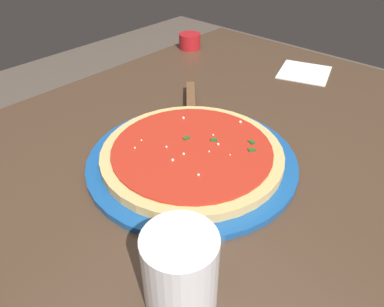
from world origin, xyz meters
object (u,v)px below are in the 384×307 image
Objects in this scene: pizza_server at (191,107)px; napkin_folded_right at (304,72)px; cup_small_sauce at (190,41)px; pizza at (192,153)px; cup_tall_drink at (180,272)px; serving_plate at (192,160)px.

pizza_server reaches higher than napkin_folded_right.
cup_small_sauce is (-0.29, -0.27, 0.01)m from pizza_server.
cup_tall_drink is (0.20, 0.16, 0.03)m from pizza.
serving_plate is at bearing -18.34° from pizza.
serving_plate is 0.02m from pizza.
pizza is at bearing -140.71° from cup_tall_drink.
pizza_server is 3.05× the size of cup_small_sauce.
napkin_folded_right is (-0.07, 0.34, -0.02)m from cup_small_sauce.
pizza is at bearing 42.72° from cup_small_sauce.
cup_tall_drink is at bearing 39.30° from serving_plate.
pizza reaches higher than pizza_server.
napkin_folded_right is (-0.48, -0.04, -0.02)m from pizza.
serving_plate reaches higher than napkin_folded_right.
cup_tall_drink is 1.64× the size of cup_small_sauce.
serving_plate is at bearing 42.80° from pizza_server.
cup_small_sauce is (-0.41, -0.38, 0.00)m from pizza.
cup_tall_drink is at bearing 16.87° from napkin_folded_right.
cup_small_sauce is at bearing -137.28° from pizza.
pizza is at bearing 4.94° from napkin_folded_right.
pizza is 2.98× the size of cup_tall_drink.
cup_small_sauce is (-0.41, -0.38, 0.02)m from serving_plate.
serving_plate is 1.86× the size of pizza_server.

